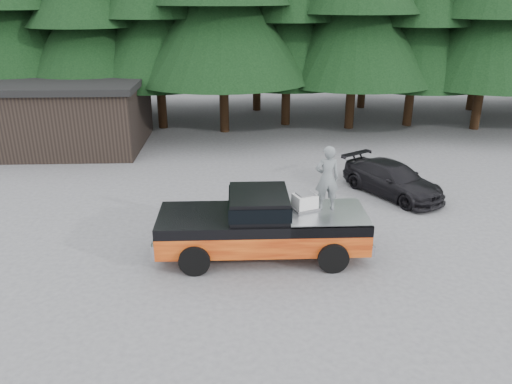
{
  "coord_description": "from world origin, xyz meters",
  "views": [
    {
      "loc": [
        -0.39,
        -12.38,
        6.94
      ],
      "look_at": [
        0.13,
        0.0,
        2.07
      ],
      "focal_mm": 35.0,
      "sensor_mm": 36.0,
      "label": 1
    }
  ],
  "objects_px": {
    "pickup_truck": "(262,234)",
    "utility_building": "(59,113)",
    "air_compressor": "(305,202)",
    "parked_car": "(393,179)",
    "man_on_bed": "(327,178)"
  },
  "relations": [
    {
      "from": "pickup_truck",
      "to": "parked_car",
      "type": "height_order",
      "value": "pickup_truck"
    },
    {
      "from": "utility_building",
      "to": "pickup_truck",
      "type": "bearing_deg",
      "value": -51.46
    },
    {
      "from": "pickup_truck",
      "to": "parked_car",
      "type": "relative_size",
      "value": 1.45
    },
    {
      "from": "man_on_bed",
      "to": "parked_car",
      "type": "relative_size",
      "value": 0.45
    },
    {
      "from": "pickup_truck",
      "to": "utility_building",
      "type": "height_order",
      "value": "utility_building"
    },
    {
      "from": "parked_car",
      "to": "utility_building",
      "type": "xyz_separation_m",
      "value": [
        -14.41,
        7.18,
        1.06
      ]
    },
    {
      "from": "air_compressor",
      "to": "utility_building",
      "type": "bearing_deg",
      "value": 111.63
    },
    {
      "from": "pickup_truck",
      "to": "air_compressor",
      "type": "distance_m",
      "value": 1.51
    },
    {
      "from": "pickup_truck",
      "to": "utility_building",
      "type": "bearing_deg",
      "value": 128.54
    },
    {
      "from": "pickup_truck",
      "to": "air_compressor",
      "type": "bearing_deg",
      "value": 9.91
    },
    {
      "from": "air_compressor",
      "to": "utility_building",
      "type": "height_order",
      "value": "utility_building"
    },
    {
      "from": "air_compressor",
      "to": "man_on_bed",
      "type": "height_order",
      "value": "man_on_bed"
    },
    {
      "from": "parked_car",
      "to": "utility_building",
      "type": "bearing_deg",
      "value": 121.92
    },
    {
      "from": "pickup_truck",
      "to": "man_on_bed",
      "type": "distance_m",
      "value": 2.41
    },
    {
      "from": "air_compressor",
      "to": "man_on_bed",
      "type": "bearing_deg",
      "value": -23.7
    }
  ]
}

